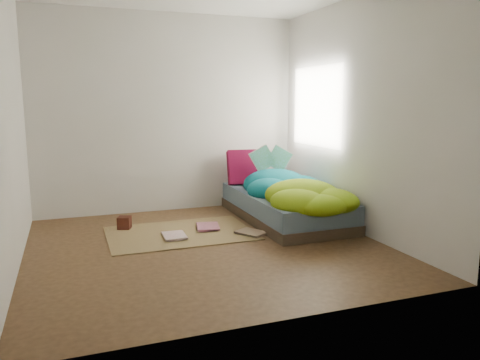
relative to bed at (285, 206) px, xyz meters
name	(u,v)px	position (x,y,z in m)	size (l,w,h in m)	color
ground	(207,246)	(-1.22, -0.72, -0.17)	(3.50, 3.50, 0.00)	#412C19
room_walls	(206,85)	(-1.21, -0.71, 1.46)	(3.54, 3.54, 2.62)	silver
bed	(285,206)	(0.00, 0.00, 0.00)	(1.00, 2.00, 0.34)	#372B1E
duvet	(293,182)	(0.00, -0.22, 0.34)	(0.96, 1.84, 0.34)	#07596B
rug	(181,233)	(-1.37, -0.17, -0.16)	(1.60, 1.10, 0.01)	brown
pillow_floral	(271,179)	(0.14, 0.72, 0.23)	(0.55, 0.34, 0.12)	beige
pillow_magenta	(245,167)	(-0.25, 0.75, 0.41)	(0.47, 0.15, 0.47)	#4D052B
open_book	(271,151)	(0.00, 0.44, 0.65)	(0.45, 0.10, 0.28)	#2D8B2F
wooden_box	(124,223)	(-1.94, 0.22, -0.09)	(0.14, 0.14, 0.14)	#36190C
floor_book_a	(163,237)	(-1.59, -0.31, -0.14)	(0.24, 0.33, 0.02)	silver
floor_book_b	(197,227)	(-1.15, -0.07, -0.14)	(0.25, 0.34, 0.03)	#BA6B7E
floor_book_c	(245,235)	(-0.74, -0.54, -0.14)	(0.23, 0.32, 0.02)	#9D8267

